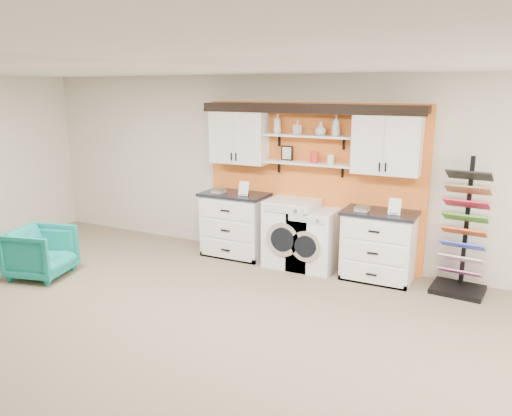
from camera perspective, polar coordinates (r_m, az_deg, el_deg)
The scene contains 22 objects.
floor at distance 4.72m, azimuth -12.51°, elevation -20.20°, with size 10.00×10.00×0.00m, color #827158.
ceiling at distance 3.95m, azimuth -14.66°, elevation 16.05°, with size 10.00×10.00×0.00m, color white.
wall_back at distance 7.54m, azimuth 6.44°, elevation 4.31°, with size 10.00×10.00×0.00m, color beige.
accent_panel at distance 7.54m, azimuth 6.30°, elevation 2.77°, with size 3.40×0.07×2.40m, color orange.
upper_cabinet_left at distance 7.76m, azimuth -1.93°, elevation 8.22°, with size 0.90×0.35×0.84m.
upper_cabinet_right at distance 6.97m, azimuth 14.74°, elevation 7.18°, with size 0.90×0.35×0.84m.
shelf_lower at distance 7.33m, azimuth 5.91°, elevation 5.10°, with size 1.32×0.28×0.03m, color white.
shelf_upper at distance 7.29m, azimuth 5.99°, elevation 8.21°, with size 1.32×0.28×0.03m, color white.
crown_molding at distance 7.27m, azimuth 6.10°, elevation 11.34°, with size 3.30×0.41×0.13m.
picture_frame at distance 7.49m, azimuth 3.55°, elevation 6.28°, with size 0.18×0.02×0.22m.
canister_red at distance 7.29m, azimuth 6.67°, elevation 5.78°, with size 0.11×0.11×0.16m, color red.
canister_cream at distance 7.21m, azimuth 8.54°, elevation 5.55°, with size 0.10×0.10×0.14m, color silver.
base_cabinet_left at distance 7.87m, azimuth -2.39°, elevation -1.89°, with size 1.03×0.66×1.01m.
base_cabinet_right at distance 7.10m, azimuth 13.80°, elevation -4.18°, with size 0.99×0.66×0.97m.
washer at distance 7.47m, azimuth 4.10°, elevation -2.82°, with size 0.71×0.71×1.00m.
dryer at distance 7.36m, azimuth 6.64°, elevation -3.56°, with size 0.64×0.71×0.89m.
sample_rack at distance 6.98m, azimuth 22.46°, elevation -4.58°, with size 0.69×0.59×1.77m.
armchair at distance 7.65m, azimuth -23.34°, elevation -4.68°, with size 0.75×0.77×0.70m, color #108377.
soap_bottle_a at distance 7.46m, azimuth 2.46°, elevation 9.61°, with size 0.11×0.11×0.29m, color silver.
soap_bottle_b at distance 7.34m, azimuth 4.74°, elevation 9.17°, with size 0.09×0.09×0.20m, color silver.
soap_bottle_c at distance 7.21m, azimuth 7.40°, elevation 8.99°, with size 0.15×0.15×0.19m, color silver.
soap_bottle_d at distance 7.14m, azimuth 9.13°, elevation 9.30°, with size 0.11×0.11×0.29m, color silver.
Camera 1 is at (2.58, -2.98, 2.60)m, focal length 35.00 mm.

